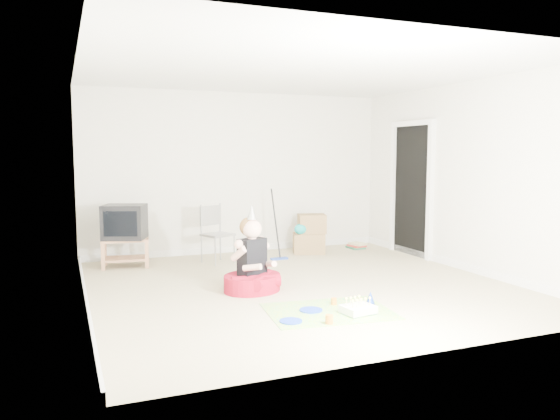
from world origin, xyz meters
name	(u,v)px	position (x,y,z in m)	size (l,w,h in m)	color
ground	(300,285)	(0.00, 0.00, 0.00)	(5.00, 5.00, 0.00)	tan
doorway_recess	(412,191)	(2.48, 1.20, 1.02)	(0.02, 0.90, 2.05)	black
tv_stand	(125,250)	(-1.87, 1.93, 0.25)	(0.70, 0.49, 0.41)	#A8704B
crt_tv	(125,222)	(-1.87, 1.93, 0.65)	(0.57, 0.47, 0.49)	black
folding_chair	(218,235)	(-0.56, 1.72, 0.42)	(0.51, 0.50, 0.87)	gray
cardboard_boxes	(310,235)	(1.04, 1.93, 0.30)	(0.61, 0.52, 0.63)	olive
floor_mop	(279,243)	(0.37, 1.61, 0.26)	(0.27, 0.36, 1.07)	#2241AC
book_pile	(356,246)	(1.96, 2.03, 0.05)	(0.27, 0.31, 0.10)	#236B48
seated_woman	(252,272)	(-0.63, -0.04, 0.22)	(0.94, 0.94, 1.03)	maroon
party_mat	(329,311)	(-0.17, -1.14, 0.00)	(1.27, 0.92, 0.01)	#FF35A6
birthday_cake	(358,310)	(0.06, -1.33, 0.04)	(0.35, 0.30, 0.15)	white
blue_plate_near	(311,310)	(-0.34, -1.06, 0.01)	(0.24, 0.24, 0.01)	#1739B9
blue_plate_far	(291,321)	(-0.68, -1.32, 0.01)	(0.22, 0.22, 0.01)	#1739B9
orange_cup_near	(334,301)	(-0.02, -0.95, 0.04)	(0.06, 0.06, 0.07)	orange
orange_cup_far	(329,319)	(-0.36, -1.52, 0.05)	(0.08, 0.08, 0.09)	orange
blue_party_hat	(370,299)	(0.29, -1.19, 0.09)	(0.12, 0.12, 0.18)	blue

